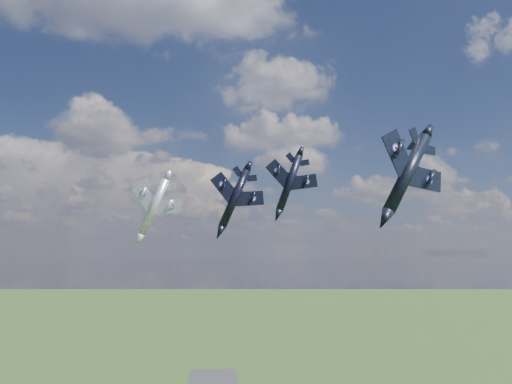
{
  "coord_description": "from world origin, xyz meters",
  "views": [
    {
      "loc": [
        -3.85,
        -72.73,
        71.7
      ],
      "look_at": [
        4.2,
        11.41,
        82.1
      ],
      "focal_mm": 35.0,
      "sensor_mm": 36.0,
      "label": 1
    }
  ],
  "objects_px": {
    "jet_high_navy": "(289,183)",
    "jet_lead_navy": "(235,198)",
    "jet_left_silver": "(154,207)",
    "jet_right_navy": "(407,173)"
  },
  "relations": [
    {
      "from": "jet_left_silver",
      "to": "jet_high_navy",
      "type": "bearing_deg",
      "value": 0.36
    },
    {
      "from": "jet_lead_navy",
      "to": "jet_high_navy",
      "type": "bearing_deg",
      "value": 29.21
    },
    {
      "from": "jet_lead_navy",
      "to": "jet_high_navy",
      "type": "distance_m",
      "value": 13.92
    },
    {
      "from": "jet_lead_navy",
      "to": "jet_left_silver",
      "type": "height_order",
      "value": "jet_left_silver"
    },
    {
      "from": "jet_left_silver",
      "to": "jet_right_navy",
      "type": "bearing_deg",
      "value": -36.94
    },
    {
      "from": "jet_right_navy",
      "to": "jet_left_silver",
      "type": "xyz_separation_m",
      "value": [
        -34.14,
        45.21,
        -0.07
      ]
    },
    {
      "from": "jet_right_navy",
      "to": "jet_high_navy",
      "type": "bearing_deg",
      "value": 80.21
    },
    {
      "from": "jet_right_navy",
      "to": "jet_left_silver",
      "type": "height_order",
      "value": "jet_right_navy"
    },
    {
      "from": "jet_high_navy",
      "to": "jet_lead_navy",
      "type": "bearing_deg",
      "value": -141.43
    },
    {
      "from": "jet_left_silver",
      "to": "jet_lead_navy",
      "type": "bearing_deg",
      "value": -28.3
    }
  ]
}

